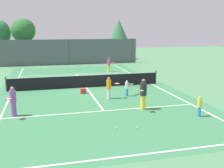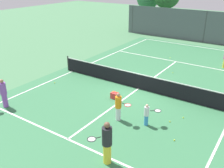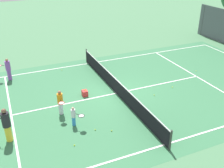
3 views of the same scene
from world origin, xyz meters
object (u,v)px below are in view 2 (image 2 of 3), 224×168
player_1 (147,114)px  tennis_ball_8 (183,118)px  player_3 (107,142)px  player_5 (3,93)px  tennis_ball_6 (170,122)px  ball_crate (115,95)px  tennis_ball_9 (104,75)px  tennis_ball_5 (170,82)px  tennis_ball_2 (170,58)px  tennis_ball_1 (55,83)px  tennis_ball_3 (173,73)px  tennis_ball_4 (174,140)px  player_4 (119,106)px

player_1 → tennis_ball_8: 2.07m
player_3 → player_5: 7.11m
player_3 → tennis_ball_6: player_3 is taller
ball_crate → tennis_ball_6: (3.65, -0.65, -0.15)m
tennis_ball_9 → tennis_ball_5: bearing=17.9°
player_3 → player_1: bearing=89.0°
player_1 → tennis_ball_2: player_1 is taller
tennis_ball_1 → tennis_ball_8: (8.53, 0.45, 0.00)m
tennis_ball_3 → tennis_ball_4: (3.12, -7.67, 0.00)m
tennis_ball_1 → tennis_ball_6: bearing=-1.9°
player_1 → tennis_ball_4: player_1 is taller
player_1 → tennis_ball_2: (-3.06, 10.42, -0.55)m
player_1 → tennis_ball_3: 7.39m
player_5 → tennis_ball_5: (6.06, 8.16, -0.79)m
tennis_ball_6 → tennis_ball_9: 7.05m
tennis_ball_4 → tennis_ball_9: (-6.99, 4.57, 0.00)m
tennis_ball_9 → tennis_ball_6: bearing=-27.6°
tennis_ball_2 → tennis_ball_4: size_ratio=1.00×
tennis_ball_4 → player_1: bearing=163.3°
player_5 → tennis_ball_8: (8.38, 4.22, -0.79)m
player_3 → tennis_ball_1: 8.48m
tennis_ball_1 → tennis_ball_8: bearing=3.0°
tennis_ball_8 → tennis_ball_9: same height
tennis_ball_5 → tennis_ball_9: bearing=-162.1°
tennis_ball_2 → tennis_ball_8: bearing=-64.1°
ball_crate → player_1: bearing=-27.8°
tennis_ball_2 → tennis_ball_5: 5.30m
player_4 → tennis_ball_1: bearing=166.0°
player_3 → player_4: size_ratio=1.23×
tennis_ball_1 → tennis_ball_8: size_ratio=1.00×
player_1 → player_3: 3.23m
player_3 → ball_crate: 5.51m
player_1 → tennis_ball_5: 5.64m
player_1 → ball_crate: player_1 is taller
player_5 → tennis_ball_6: (7.97, 3.49, -0.79)m
tennis_ball_5 → tennis_ball_3: bearing=105.5°
tennis_ball_2 → tennis_ball_4: 11.84m
player_1 → player_5: player_5 is taller
player_5 → tennis_ball_2: player_5 is taller
player_1 → player_4: player_4 is taller
player_1 → tennis_ball_6: 1.30m
tennis_ball_6 → player_4: bearing=-151.2°
player_3 → tennis_ball_5: 8.82m
tennis_ball_2 → tennis_ball_5: (1.98, -4.92, 0.00)m
ball_crate → tennis_ball_4: size_ratio=6.45×
player_5 → tennis_ball_4: size_ratio=24.24×
tennis_ball_8 → ball_crate: bearing=-178.9°
tennis_ball_8 → tennis_ball_4: bearing=-80.8°
player_3 → tennis_ball_9: bearing=126.3°
player_3 → tennis_ball_1: player_3 is taller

